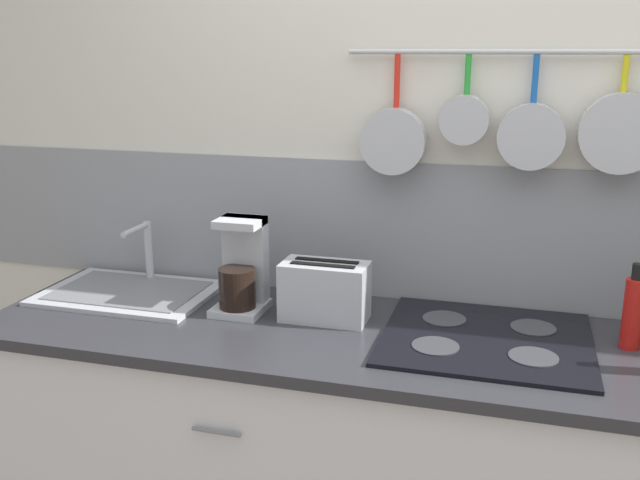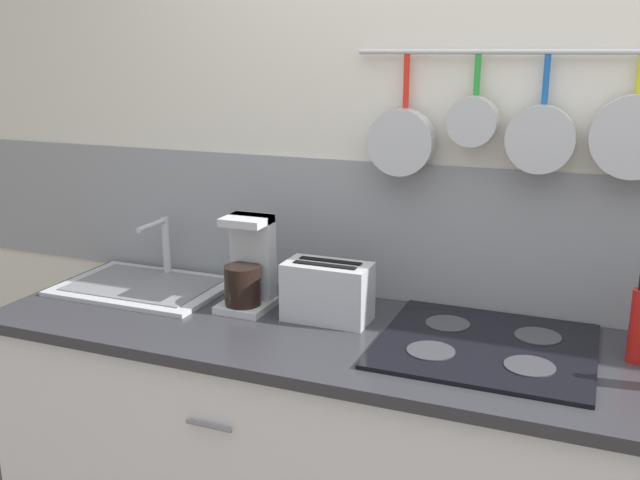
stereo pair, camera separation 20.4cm
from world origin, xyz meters
name	(u,v)px [view 2 (the right image)]	position (x,y,z in m)	size (l,w,h in m)	color
wall_back	(554,202)	(0.00, 0.37, 1.28)	(7.20, 0.16, 2.60)	silver
countertop	(531,368)	(0.00, 0.00, 0.90)	(3.27, 0.66, 0.03)	#2D2D33
sink_basin	(145,284)	(-1.31, 0.12, 0.93)	(0.56, 0.39, 0.22)	#B7BABF
coffee_maker	(248,270)	(-0.89, 0.09, 1.04)	(0.15, 0.17, 0.30)	#B7BABF
toaster	(327,292)	(-0.62, 0.08, 1.00)	(0.28, 0.14, 0.18)	#B7BABF
cooktop	(486,346)	(-0.13, 0.05, 0.92)	(0.58, 0.54, 0.01)	black
bottle_hot_sauce	(640,323)	(0.26, 0.11, 1.02)	(0.05, 0.05, 0.24)	red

